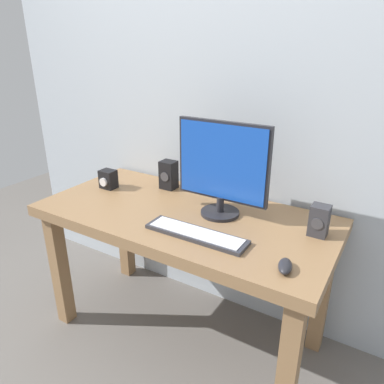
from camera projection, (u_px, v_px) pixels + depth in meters
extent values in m
plane|color=slate|center=(185.00, 331.00, 2.10)|extent=(6.00, 6.00, 0.00)
cube|color=#B2BCC6|center=(224.00, 53.00, 1.84)|extent=(3.06, 0.04, 3.00)
cube|color=#936D47|center=(184.00, 217.00, 1.82)|extent=(1.48, 0.71, 0.06)
cube|color=#936D47|center=(60.00, 269.00, 2.06)|extent=(0.07, 0.07, 0.71)
cube|color=#936D47|center=(288.00, 370.00, 1.42)|extent=(0.07, 0.07, 0.71)
cube|color=#936D47|center=(125.00, 229.00, 2.50)|extent=(0.07, 0.07, 0.71)
cube|color=#936D47|center=(322.00, 293.00, 1.86)|extent=(0.07, 0.07, 0.71)
cylinder|color=#232328|center=(220.00, 213.00, 1.78)|extent=(0.19, 0.19, 0.02)
cylinder|color=#232328|center=(220.00, 204.00, 1.77)|extent=(0.04, 0.04, 0.07)
cube|color=#232328|center=(223.00, 162.00, 1.69)|extent=(0.46, 0.02, 0.38)
cube|color=blue|center=(221.00, 162.00, 1.68)|extent=(0.44, 0.01, 0.36)
cube|color=#333338|center=(196.00, 234.00, 1.58)|extent=(0.47, 0.12, 0.02)
cube|color=silver|center=(196.00, 232.00, 1.58)|extent=(0.43, 0.10, 0.00)
ellipsoid|color=#232328|center=(285.00, 266.00, 1.34)|extent=(0.08, 0.11, 0.03)
cube|color=#333338|center=(319.00, 221.00, 1.57)|extent=(0.08, 0.07, 0.14)
cylinder|color=#3F3F44|center=(317.00, 224.00, 1.54)|extent=(0.05, 0.00, 0.05)
cube|color=black|center=(169.00, 175.00, 2.08)|extent=(0.09, 0.08, 0.16)
cylinder|color=#3F3F44|center=(165.00, 177.00, 2.04)|extent=(0.05, 0.00, 0.05)
cube|color=black|center=(108.00, 179.00, 2.09)|extent=(0.09, 0.07, 0.11)
cylinder|color=silver|center=(103.00, 182.00, 2.06)|extent=(0.05, 0.01, 0.05)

